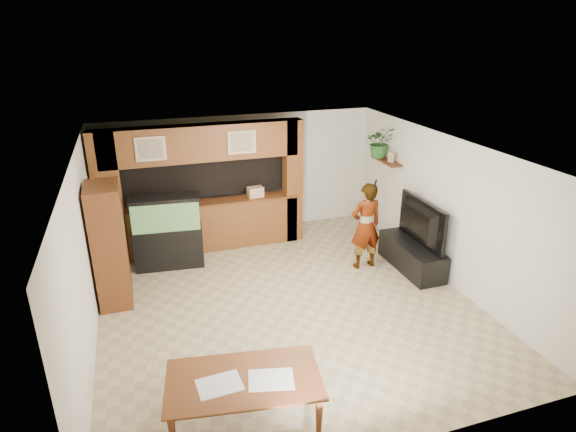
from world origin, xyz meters
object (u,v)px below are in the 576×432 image
object	(u,v)px
pantry_cabinet	(109,245)
television	(415,223)
aquarium	(168,233)
person	(366,226)
dining_table	(245,402)

from	to	relation	value
pantry_cabinet	television	bearing A→B (deg)	-5.99
television	pantry_cabinet	bearing A→B (deg)	85.00
pantry_cabinet	television	distance (m)	5.38
aquarium	television	world-z (taller)	aquarium
aquarium	person	xyz separation A→B (m)	(3.54, -1.20, 0.15)
pantry_cabinet	person	xyz separation A→B (m)	(4.52, -0.20, -0.18)
pantry_cabinet	dining_table	world-z (taller)	pantry_cabinet
dining_table	television	bearing A→B (deg)	44.26
television	dining_table	xyz separation A→B (m)	(-3.92, -2.78, -0.63)
dining_table	person	bearing A→B (deg)	54.33
aquarium	person	distance (m)	3.74
person	television	bearing A→B (deg)	153.98
aquarium	person	world-z (taller)	person
aquarium	television	distance (m)	4.64
television	dining_table	distance (m)	4.85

